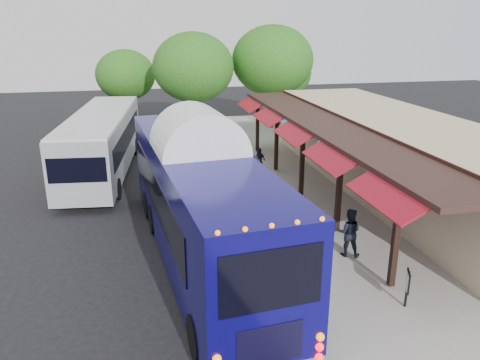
{
  "coord_description": "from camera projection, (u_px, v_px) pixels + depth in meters",
  "views": [
    {
      "loc": [
        -3.25,
        -15.0,
        7.61
      ],
      "look_at": [
        0.5,
        2.05,
        1.8
      ],
      "focal_mm": 35.0,
      "sensor_mm": 36.0,
      "label": 1
    }
  ],
  "objects": [
    {
      "name": "tree_far",
      "position": [
        126.0,
        75.0,
        36.2
      ],
      "size": [
        4.57,
        4.57,
        5.85
      ],
      "color": "#382314",
      "rests_on": "ground"
    },
    {
      "name": "city_bus",
      "position": [
        102.0,
        140.0,
        24.71
      ],
      "size": [
        3.9,
        12.32,
        3.25
      ],
      "rotation": [
        0.0,
        0.0,
        -0.11
      ],
      "color": "#989BA1",
      "rests_on": "ground"
    },
    {
      "name": "tree_left",
      "position": [
        193.0,
        67.0,
        32.34
      ],
      "size": [
        5.63,
        5.63,
        7.21
      ],
      "color": "#382314",
      "rests_on": "ground"
    },
    {
      "name": "tree_mid",
      "position": [
        272.0,
        61.0,
        34.26
      ],
      "size": [
        5.98,
        5.98,
        7.66
      ],
      "color": "#382314",
      "rests_on": "ground"
    },
    {
      "name": "ground",
      "position": [
        239.0,
        245.0,
        16.97
      ],
      "size": [
        90.0,
        90.0,
        0.0
      ],
      "primitive_type": "plane",
      "color": "black",
      "rests_on": "ground"
    },
    {
      "name": "ped_c",
      "position": [
        259.0,
        162.0,
        24.01
      ],
      "size": [
        0.94,
        0.84,
        1.53
      ],
      "primitive_type": "imported",
      "rotation": [
        0.0,
        0.0,
        3.8
      ],
      "color": "black",
      "rests_on": "sidewalk"
    },
    {
      "name": "ped_d",
      "position": [
        253.0,
        175.0,
        21.35
      ],
      "size": [
        1.24,
        0.77,
        1.86
      ],
      "primitive_type": "imported",
      "rotation": [
        0.0,
        0.0,
        3.07
      ],
      "color": "black",
      "rests_on": "sidewalk"
    },
    {
      "name": "station_shelter",
      "position": [
        396.0,
        155.0,
        21.8
      ],
      "size": [
        8.15,
        20.0,
        3.6
      ],
      "color": "#C6B289",
      "rests_on": "ground"
    },
    {
      "name": "sign_board",
      "position": [
        408.0,
        283.0,
        12.8
      ],
      "size": [
        0.24,
        0.47,
        1.08
      ],
      "rotation": [
        0.0,
        0.0,
        -0.42
      ],
      "color": "black",
      "rests_on": "sidewalk"
    },
    {
      "name": "sidewalk",
      "position": [
        326.0,
        196.0,
        21.67
      ],
      "size": [
        10.0,
        40.0,
        0.15
      ],
      "primitive_type": "cube",
      "color": "#9E9B93",
      "rests_on": "ground"
    },
    {
      "name": "tree_right",
      "position": [
        280.0,
        73.0,
        35.61
      ],
      "size": [
        4.82,
        4.82,
        6.17
      ],
      "color": "#382314",
      "rests_on": "ground"
    },
    {
      "name": "curb",
      "position": [
        221.0,
        204.0,
        20.66
      ],
      "size": [
        0.2,
        40.0,
        0.16
      ],
      "primitive_type": "cube",
      "color": "gray",
      "rests_on": "ground"
    },
    {
      "name": "coach_bus",
      "position": [
        200.0,
        198.0,
        15.34
      ],
      "size": [
        3.92,
        13.08,
        4.13
      ],
      "rotation": [
        0.0,
        0.0,
        0.09
      ],
      "color": "#0C075C",
      "rests_on": "ground"
    },
    {
      "name": "ped_b",
      "position": [
        349.0,
        232.0,
        15.67
      ],
      "size": [
        1.01,
        0.92,
        1.69
      ],
      "primitive_type": "imported",
      "rotation": [
        0.0,
        0.0,
        2.71
      ],
      "color": "black",
      "rests_on": "sidewalk"
    },
    {
      "name": "ped_a",
      "position": [
        308.0,
        265.0,
        13.38
      ],
      "size": [
        0.75,
        0.58,
        1.84
      ],
      "primitive_type": "imported",
      "rotation": [
        0.0,
        0.0,
        -0.22
      ],
      "color": "black",
      "rests_on": "sidewalk"
    }
  ]
}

